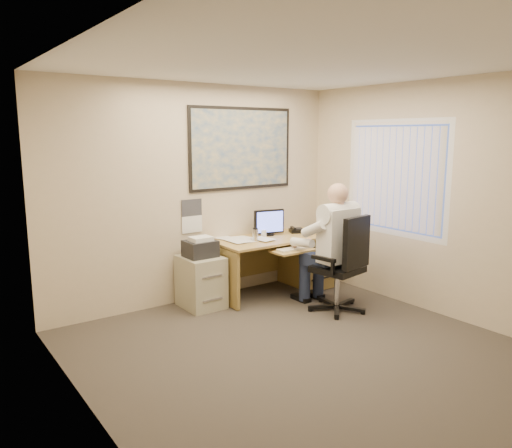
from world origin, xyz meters
TOP-DOWN VIEW (x-y plane):
  - room_shell at (0.00, 0.00)m, footprint 4.00×4.50m
  - desk at (1.24, 1.90)m, footprint 1.60×0.97m
  - world_map at (0.65, 2.23)m, footprint 1.56×0.03m
  - wall_calendar at (-0.10, 2.24)m, footprint 0.28×0.01m
  - window_blinds at (1.97, 0.80)m, footprint 0.06×1.40m
  - filing_cabinet at (-0.16, 1.94)m, footprint 0.45×0.54m
  - office_chair at (1.10, 0.83)m, footprint 0.80×0.80m
  - person at (1.11, 0.92)m, footprint 0.66×0.93m

SIDE VIEW (x-z plane):
  - office_chair at x=1.10m, z-range -0.24..0.92m
  - filing_cabinet at x=-0.16m, z-range -0.06..0.81m
  - desk at x=1.24m, z-range -0.11..0.98m
  - person at x=1.11m, z-range 0.00..1.53m
  - wall_calendar at x=-0.10m, z-range 0.87..1.29m
  - room_shell at x=0.00m, z-range 0.00..2.70m
  - window_blinds at x=1.97m, z-range 0.90..2.20m
  - world_map at x=0.65m, z-range 1.37..2.43m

